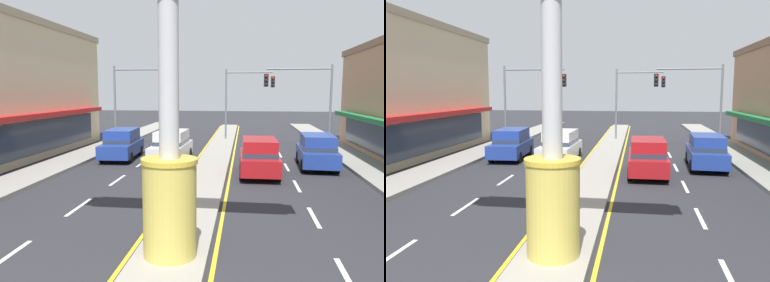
{
  "view_description": "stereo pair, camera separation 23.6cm",
  "coord_description": "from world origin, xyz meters",
  "views": [
    {
      "loc": [
        1.84,
        -3.93,
        4.3
      ],
      "look_at": [
        0.05,
        8.98,
        2.6
      ],
      "focal_mm": 35.73,
      "sensor_mm": 36.0,
      "label": 1
    },
    {
      "loc": [
        2.07,
        -3.9,
        4.3
      ],
      "look_at": [
        0.05,
        8.98,
        2.6
      ],
      "focal_mm": 35.73,
      "sensor_mm": 36.0,
      "label": 2
    }
  ],
  "objects": [
    {
      "name": "traffic_light_right_side",
      "position": [
        6.19,
        24.73,
        4.25
      ],
      "size": [
        4.86,
        0.46,
        6.2
      ],
      "color": "slate",
      "rests_on": "ground"
    },
    {
      "name": "suv_near_left_lane",
      "position": [
        5.9,
        18.07,
        0.98
      ],
      "size": [
        2.14,
        4.69,
        1.9
      ],
      "color": "navy",
      "rests_on": "ground"
    },
    {
      "name": "suv_mid_left_lane",
      "position": [
        -2.6,
        18.91,
        0.98
      ],
      "size": [
        2.1,
        4.67,
        1.9
      ],
      "color": "silver",
      "rests_on": "ground"
    },
    {
      "name": "sidewalk_left",
      "position": [
        -8.75,
        16.0,
        0.09
      ],
      "size": [
        2.38,
        60.0,
        0.18
      ],
      "primitive_type": "cube",
      "color": "gray",
      "rests_on": "ground"
    },
    {
      "name": "suv_far_right_lane",
      "position": [
        2.61,
        15.73,
        0.98
      ],
      "size": [
        2.01,
        4.62,
        1.9
      ],
      "color": "maroon",
      "rests_on": "ground"
    },
    {
      "name": "traffic_light_left_side",
      "position": [
        -6.19,
        24.05,
        4.25
      ],
      "size": [
        4.86,
        0.46,
        6.2
      ],
      "color": "slate",
      "rests_on": "ground"
    },
    {
      "name": "traffic_light_median_far",
      "position": [
        1.69,
        29.59,
        4.19
      ],
      "size": [
        4.2,
        0.46,
        6.2
      ],
      "color": "slate",
      "rests_on": "ground"
    },
    {
      "name": "district_sign",
      "position": [
        -0.0,
        5.23,
        4.08
      ],
      "size": [
        7.87,
        1.43,
        8.17
      ],
      "color": "gold",
      "rests_on": "median_strip"
    },
    {
      "name": "lane_markings",
      "position": [
        0.0,
        16.65,
        0.0
      ],
      "size": [
        8.65,
        52.0,
        0.01
      ],
      "color": "silver",
      "rests_on": "ground"
    },
    {
      "name": "sidewalk_right",
      "position": [
        8.75,
        16.0,
        0.09
      ],
      "size": [
        2.38,
        60.0,
        0.18
      ],
      "primitive_type": "cube",
      "color": "gray",
      "rests_on": "ground"
    },
    {
      "name": "median_strip",
      "position": [
        0.0,
        18.0,
        0.07
      ],
      "size": [
        1.91,
        52.0,
        0.14
      ],
      "primitive_type": "cube",
      "color": "gray",
      "rests_on": "ground"
    },
    {
      "name": "suv_near_right_lane",
      "position": [
        -5.91,
        19.41,
        0.98
      ],
      "size": [
        2.17,
        4.7,
        1.9
      ],
      "color": "navy",
      "rests_on": "ground"
    }
  ]
}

